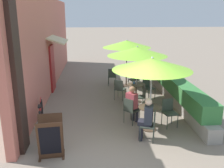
# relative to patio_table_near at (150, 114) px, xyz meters

# --- Properties ---
(ground_plane) EXTENTS (120.00, 120.00, 0.00)m
(ground_plane) POSITION_rel_patio_table_near_xyz_m (-1.18, -1.50, -0.52)
(ground_plane) COLOR gray
(cafe_facade_wall) EXTENTS (0.98, 13.16, 4.20)m
(cafe_facade_wall) POSITION_rel_patio_table_near_xyz_m (-3.72, 4.94, 1.57)
(cafe_facade_wall) COLOR #C66B5B
(cafe_facade_wall) RESTS_ON ground_plane
(planter_hedge) EXTENTS (0.60, 12.16, 1.01)m
(planter_hedge) POSITION_rel_patio_table_near_xyz_m (1.57, 4.98, 0.02)
(planter_hedge) COLOR gray
(planter_hedge) RESTS_ON ground_plane
(patio_table_near) EXTENTS (0.72, 0.72, 0.74)m
(patio_table_near) POSITION_rel_patio_table_near_xyz_m (0.00, 0.00, 0.00)
(patio_table_near) COLOR brown
(patio_table_near) RESTS_ON ground_plane
(patio_umbrella_near) EXTENTS (2.32, 2.32, 2.28)m
(patio_umbrella_near) POSITION_rel_patio_table_near_xyz_m (-0.00, -0.00, 1.54)
(patio_umbrella_near) COLOR #B7B7BC
(patio_umbrella_near) RESTS_ON ground_plane
(cafe_chair_near_left) EXTENTS (0.50, 0.50, 0.87)m
(cafe_chair_near_left) POSITION_rel_patio_table_near_xyz_m (-0.14, -0.69, -0.00)
(cafe_chair_near_left) COLOR #384238
(cafe_chair_near_left) RESTS_ON ground_plane
(seated_patron_near_left) EXTENTS (0.48, 0.43, 1.25)m
(seated_patron_near_left) POSITION_rel_patio_table_near_xyz_m (-0.25, -0.66, 0.17)
(seated_patron_near_left) COLOR #23232D
(seated_patron_near_left) RESTS_ON ground_plane
(cafe_chair_near_right) EXTENTS (0.48, 0.48, 0.87)m
(cafe_chair_near_right) POSITION_rel_patio_table_near_xyz_m (0.67, 0.22, -0.00)
(cafe_chair_near_right) COLOR #384238
(cafe_chair_near_right) RESTS_ON ground_plane
(cafe_chair_near_back) EXTENTS (0.57, 0.57, 0.87)m
(cafe_chair_near_back) POSITION_rel_patio_table_near_xyz_m (-0.53, 0.47, -0.00)
(cafe_chair_near_back) COLOR #384238
(cafe_chair_near_back) RESTS_ON ground_plane
(seated_patron_near_back) EXTENTS (0.51, 0.51, 1.25)m
(seated_patron_near_back) POSITION_rel_patio_table_near_xyz_m (-0.45, 0.54, 0.17)
(seated_patron_near_back) COLOR #23232D
(seated_patron_near_back) RESTS_ON ground_plane
(patio_table_mid) EXTENTS (0.72, 0.72, 0.74)m
(patio_table_mid) POSITION_rel_patio_table_near_xyz_m (0.01, 2.50, 0.00)
(patio_table_mid) COLOR brown
(patio_table_mid) RESTS_ON ground_plane
(patio_umbrella_mid) EXTENTS (2.32, 2.32, 2.28)m
(patio_umbrella_mid) POSITION_rel_patio_table_near_xyz_m (0.01, 2.50, 1.54)
(patio_umbrella_mid) COLOR #B7B7BC
(patio_umbrella_mid) RESTS_ON ground_plane
(cafe_chair_mid_left) EXTENTS (0.55, 0.55, 0.87)m
(cafe_chair_mid_left) POSITION_rel_patio_table_near_xyz_m (-0.63, 2.78, -0.00)
(cafe_chair_mid_left) COLOR #384238
(cafe_chair_mid_left) RESTS_ON ground_plane
(cafe_chair_mid_right) EXTENTS (0.40, 0.40, 0.87)m
(cafe_chair_mid_right) POSITION_rel_patio_table_near_xyz_m (0.09, 1.80, -0.00)
(cafe_chair_mid_right) COLOR #384238
(cafe_chair_mid_right) RESTS_ON ground_plane
(cafe_chair_mid_back) EXTENTS (0.55, 0.55, 0.87)m
(cafe_chair_mid_back) POSITION_rel_patio_table_near_xyz_m (0.58, 2.91, -0.00)
(cafe_chair_mid_back) COLOR #384238
(cafe_chair_mid_back) RESTS_ON ground_plane
(coffee_cup_mid) EXTENTS (0.07, 0.07, 0.09)m
(coffee_cup_mid) POSITION_rel_patio_table_near_xyz_m (-0.08, 2.56, 0.27)
(coffee_cup_mid) COLOR teal
(coffee_cup_mid) RESTS_ON patio_table_mid
(patio_table_far) EXTENTS (0.72, 0.72, 0.74)m
(patio_table_far) POSITION_rel_patio_table_near_xyz_m (-0.07, 4.93, 0.00)
(patio_table_far) COLOR brown
(patio_table_far) RESTS_ON ground_plane
(patio_umbrella_far) EXTENTS (2.32, 2.32, 2.28)m
(patio_umbrella_far) POSITION_rel_patio_table_near_xyz_m (-0.07, 4.93, 1.54)
(patio_umbrella_far) COLOR #B7B7BC
(patio_umbrella_far) RESTS_ON ground_plane
(cafe_chair_far_left) EXTENTS (0.45, 0.45, 0.87)m
(cafe_chair_far_left) POSITION_rel_patio_table_near_xyz_m (-0.77, 4.94, -0.00)
(cafe_chair_far_left) COLOR #384238
(cafe_chair_far_left) RESTS_ON ground_plane
(cafe_chair_far_right) EXTENTS (0.52, 0.52, 0.87)m
(cafe_chair_far_right) POSITION_rel_patio_table_near_xyz_m (0.28, 4.31, -0.00)
(cafe_chair_far_right) COLOR #384238
(cafe_chair_far_right) RESTS_ON ground_plane
(cafe_chair_far_back) EXTENTS (0.56, 0.56, 0.87)m
(cafe_chair_far_back) POSITION_rel_patio_table_near_xyz_m (0.29, 5.53, -0.00)
(cafe_chair_far_back) COLOR #384238
(cafe_chair_far_back) RESTS_ON ground_plane
(coffee_cup_far) EXTENTS (0.07, 0.07, 0.09)m
(coffee_cup_far) POSITION_rel_patio_table_near_xyz_m (-0.07, 5.05, 0.27)
(coffee_cup_far) COLOR teal
(coffee_cup_far) RESTS_ON patio_table_far
(bicycle_leaning) EXTENTS (0.34, 1.76, 0.81)m
(bicycle_leaning) POSITION_rel_patio_table_near_xyz_m (-3.38, 0.49, -0.15)
(bicycle_leaning) COLOR black
(bicycle_leaning) RESTS_ON ground_plane
(menu_board) EXTENTS (0.68, 0.69, 1.04)m
(menu_board) POSITION_rel_patio_table_near_xyz_m (-2.78, -1.30, -0.00)
(menu_board) COLOR #422819
(menu_board) RESTS_ON ground_plane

